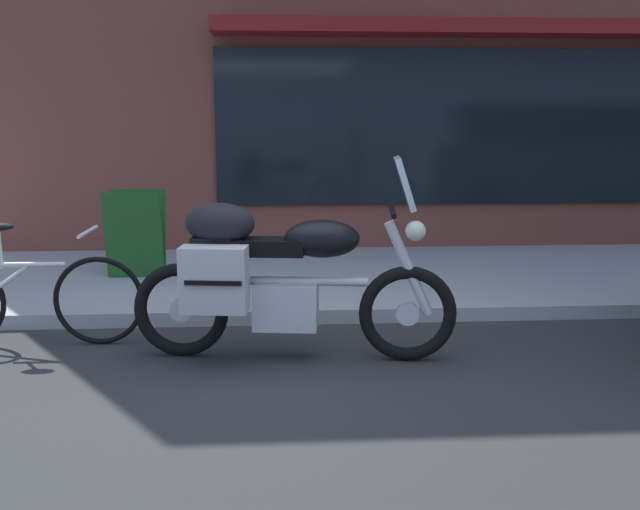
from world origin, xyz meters
name	(u,v)px	position (x,y,z in m)	size (l,w,h in m)	color
ground_plane	(281,383)	(0.00, 0.00, 0.00)	(80.00, 80.00, 0.00)	#2F2F2F
touring_motorcycle	(274,274)	(-0.03, 0.46, 0.61)	(2.25, 0.65, 1.41)	black
parked_bicycle	(28,297)	(-1.84, 0.89, 0.37)	(1.68, 0.48, 0.92)	black
sandwich_board_sign	(135,234)	(-1.39, 2.67, 0.55)	(0.55, 0.40, 0.85)	#1E511E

